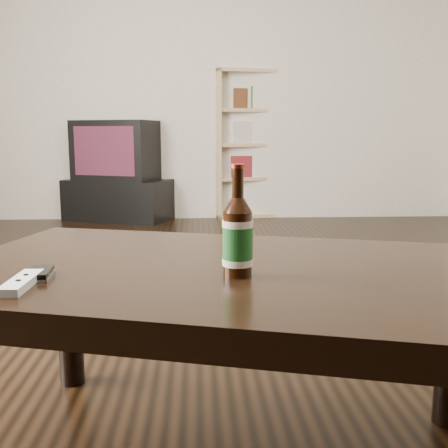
{
  "coord_description": "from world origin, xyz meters",
  "views": [
    {
      "loc": [
        -0.05,
        -2.09,
        0.82
      ],
      "look_at": [
        0.01,
        -0.97,
        0.62
      ],
      "focal_mm": 42.0,
      "sensor_mm": 36.0,
      "label": 1
    }
  ],
  "objects_px": {
    "coffee_table": "(225,293)",
    "beer_bottle": "(238,237)",
    "tv": "(117,150)",
    "bookshelf": "(250,142)",
    "remote": "(22,283)",
    "tv_stand": "(118,200)",
    "phone": "(40,274)"
  },
  "relations": [
    {
      "from": "tv",
      "to": "phone",
      "type": "height_order",
      "value": "tv"
    },
    {
      "from": "tv_stand",
      "to": "remote",
      "type": "xyz_separation_m",
      "value": [
        0.4,
        -3.98,
        0.32
      ]
    },
    {
      "from": "coffee_table",
      "to": "phone",
      "type": "height_order",
      "value": "phone"
    },
    {
      "from": "bookshelf",
      "to": "coffee_table",
      "type": "distance_m",
      "value": 4.08
    },
    {
      "from": "remote",
      "to": "tv_stand",
      "type": "bearing_deg",
      "value": 97.99
    },
    {
      "from": "tv_stand",
      "to": "beer_bottle",
      "type": "relative_size",
      "value": 3.91
    },
    {
      "from": "coffee_table",
      "to": "phone",
      "type": "xyz_separation_m",
      "value": [
        -0.41,
        -0.07,
        0.07
      ]
    },
    {
      "from": "tv_stand",
      "to": "bookshelf",
      "type": "distance_m",
      "value": 1.42
    },
    {
      "from": "beer_bottle",
      "to": "remote",
      "type": "relative_size",
      "value": 1.57
    },
    {
      "from": "coffee_table",
      "to": "remote",
      "type": "xyz_separation_m",
      "value": [
        -0.43,
        -0.15,
        0.08
      ]
    },
    {
      "from": "tv_stand",
      "to": "remote",
      "type": "distance_m",
      "value": 4.01
    },
    {
      "from": "beer_bottle",
      "to": "remote",
      "type": "bearing_deg",
      "value": -172.07
    },
    {
      "from": "beer_bottle",
      "to": "phone",
      "type": "bearing_deg",
      "value": 178.76
    },
    {
      "from": "phone",
      "to": "remote",
      "type": "bearing_deg",
      "value": -106.91
    },
    {
      "from": "tv",
      "to": "beer_bottle",
      "type": "distance_m",
      "value": 4.01
    },
    {
      "from": "remote",
      "to": "coffee_table",
      "type": "bearing_deg",
      "value": 21.21
    },
    {
      "from": "tv",
      "to": "beer_bottle",
      "type": "relative_size",
      "value": 3.46
    },
    {
      "from": "tv_stand",
      "to": "bookshelf",
      "type": "height_order",
      "value": "bookshelf"
    },
    {
      "from": "tv_stand",
      "to": "coffee_table",
      "type": "distance_m",
      "value": 3.93
    },
    {
      "from": "beer_bottle",
      "to": "phone",
      "type": "xyz_separation_m",
      "value": [
        -0.44,
        0.01,
        -0.08
      ]
    },
    {
      "from": "tv_stand",
      "to": "beer_bottle",
      "type": "distance_m",
      "value": 4.03
    },
    {
      "from": "beer_bottle",
      "to": "coffee_table",
      "type": "bearing_deg",
      "value": 105.05
    },
    {
      "from": "tv",
      "to": "remote",
      "type": "xyz_separation_m",
      "value": [
        0.4,
        -3.98,
        -0.15
      ]
    },
    {
      "from": "beer_bottle",
      "to": "tv",
      "type": "bearing_deg",
      "value": 102.25
    },
    {
      "from": "phone",
      "to": "bookshelf",
      "type": "bearing_deg",
      "value": 73.6
    },
    {
      "from": "coffee_table",
      "to": "beer_bottle",
      "type": "relative_size",
      "value": 6.09
    },
    {
      "from": "bookshelf",
      "to": "coffee_table",
      "type": "relative_size",
      "value": 0.95
    },
    {
      "from": "bookshelf",
      "to": "remote",
      "type": "relative_size",
      "value": 9.02
    },
    {
      "from": "tv",
      "to": "beer_bottle",
      "type": "bearing_deg",
      "value": -56.97
    },
    {
      "from": "tv",
      "to": "remote",
      "type": "relative_size",
      "value": 5.41
    },
    {
      "from": "tv",
      "to": "bookshelf",
      "type": "bearing_deg",
      "value": 30.29
    },
    {
      "from": "coffee_table",
      "to": "tv_stand",
      "type": "bearing_deg",
      "value": 102.18
    }
  ]
}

